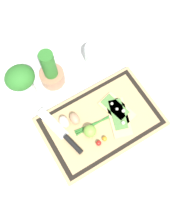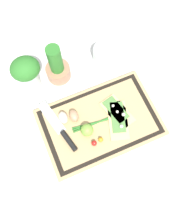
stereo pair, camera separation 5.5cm
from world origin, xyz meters
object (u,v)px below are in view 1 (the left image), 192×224
(herb_glass, at_px, (22,82))
(lime, at_px, (90,131))
(herb_pot, at_px, (51,73))
(sauce_jar, at_px, (95,55))
(pizza_slice_near, at_px, (119,117))
(cherry_tomato_yellow, at_px, (105,139))
(knife, at_px, (67,138))
(cherry_tomato_red, at_px, (99,143))
(pizza_slice_far, at_px, (117,109))
(egg_pink, at_px, (64,122))
(egg_brown, at_px, (75,118))

(herb_glass, bearing_deg, lime, -65.32)
(herb_pot, height_order, sauce_jar, herb_pot)
(pizza_slice_near, relative_size, cherry_tomato_yellow, 9.34)
(knife, height_order, lime, lime)
(pizza_slice_near, bearing_deg, cherry_tomato_yellow, -153.70)
(cherry_tomato_red, bearing_deg, herb_glass, 111.91)
(lime, height_order, herb_glass, herb_glass)
(knife, bearing_deg, sauce_jar, 42.57)
(cherry_tomato_red, distance_m, cherry_tomato_yellow, 0.03)
(pizza_slice_far, height_order, knife, pizza_slice_far)
(pizza_slice_far, distance_m, cherry_tomato_red, 0.17)
(pizza_slice_near, bearing_deg, cherry_tomato_red, -157.88)
(knife, xyz_separation_m, egg_pink, (0.02, 0.06, 0.01))
(knife, height_order, egg_pink, egg_pink)
(pizza_slice_far, bearing_deg, herb_glass, 137.19)
(herb_pot, bearing_deg, egg_pink, -105.05)
(lime, bearing_deg, pizza_slice_far, 11.58)
(cherry_tomato_yellow, distance_m, herb_pot, 0.37)
(egg_brown, distance_m, egg_pink, 0.05)
(pizza_slice_far, relative_size, herb_glass, 0.81)
(sauce_jar, bearing_deg, herb_pot, 179.66)
(egg_pink, relative_size, cherry_tomato_red, 2.42)
(pizza_slice_near, height_order, herb_glass, herb_glass)
(egg_brown, relative_size, cherry_tomato_red, 2.42)
(pizza_slice_far, bearing_deg, pizza_slice_near, -109.29)
(pizza_slice_far, height_order, sauce_jar, sauce_jar)
(pizza_slice_far, xyz_separation_m, herb_pot, (-0.17, 0.28, 0.05))
(pizza_slice_near, relative_size, sauce_jar, 2.08)
(pizza_slice_far, height_order, herb_glass, herb_glass)
(lime, height_order, sauce_jar, sauce_jar)
(pizza_slice_far, distance_m, herb_glass, 0.42)
(lime, xyz_separation_m, herb_pot, (-0.01, 0.31, 0.03))
(egg_brown, relative_size, lime, 1.05)
(knife, height_order, cherry_tomato_red, cherry_tomato_red)
(cherry_tomato_red, relative_size, cherry_tomato_yellow, 1.11)
(knife, xyz_separation_m, lime, (0.10, -0.03, 0.02))
(herb_pot, bearing_deg, knife, -106.39)
(knife, bearing_deg, egg_brown, 38.09)
(pizza_slice_far, bearing_deg, egg_pink, 164.58)
(knife, height_order, herb_glass, herb_glass)
(egg_pink, bearing_deg, pizza_slice_far, -15.42)
(pizza_slice_near, xyz_separation_m, lime, (-0.14, 0.00, 0.02))
(cherry_tomato_red, distance_m, sauce_jar, 0.42)
(egg_pink, bearing_deg, pizza_slice_near, -24.71)
(pizza_slice_near, xyz_separation_m, cherry_tomato_red, (-0.14, -0.06, 0.01))
(knife, distance_m, cherry_tomato_red, 0.14)
(herb_pot, relative_size, herb_glass, 1.00)
(pizza_slice_near, relative_size, egg_pink, 3.47)
(egg_brown, height_order, herb_glass, herb_glass)
(pizza_slice_near, height_order, cherry_tomato_red, same)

